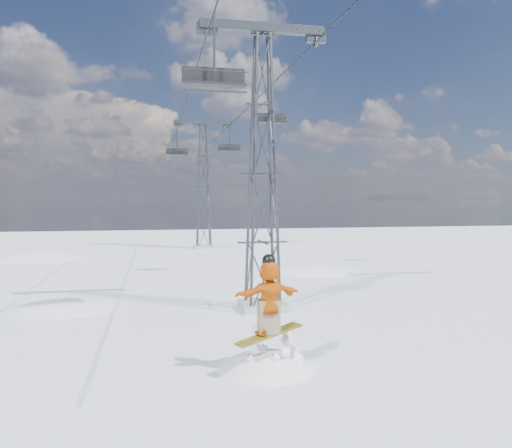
# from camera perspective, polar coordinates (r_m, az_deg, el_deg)

# --- Properties ---
(ground) EXTENTS (120.00, 120.00, 0.00)m
(ground) POSITION_cam_1_polar(r_m,az_deg,el_deg) (12.92, 4.95, -17.56)
(ground) COLOR white
(ground) RESTS_ON ground
(snow_terrain) EXTENTS (39.00, 37.00, 22.00)m
(snow_terrain) POSITION_cam_1_polar(r_m,az_deg,el_deg) (35.78, -13.47, -20.33)
(snow_terrain) COLOR white
(snow_terrain) RESTS_ON ground
(lift_tower_near) EXTENTS (5.20, 1.80, 11.43)m
(lift_tower_near) POSITION_cam_1_polar(r_m,az_deg,el_deg) (20.08, 0.75, 5.66)
(lift_tower_near) COLOR #999999
(lift_tower_near) RESTS_ON ground
(lift_tower_far) EXTENTS (5.20, 1.80, 11.43)m
(lift_tower_far) POSITION_cam_1_polar(r_m,az_deg,el_deg) (44.82, -6.02, 4.18)
(lift_tower_far) COLOR #999999
(lift_tower_far) RESTS_ON ground
(haul_cables) EXTENTS (4.46, 51.00, 0.06)m
(haul_cables) POSITION_cam_1_polar(r_m,az_deg,el_deg) (32.02, -3.72, 14.37)
(haul_cables) COLOR black
(haul_cables) RESTS_ON ground
(snowboarder_jump) EXTENTS (4.40, 4.40, 7.04)m
(snowboarder_jump) POSITION_cam_1_polar(r_m,az_deg,el_deg) (14.41, 1.24, -22.21)
(snowboarder_jump) COLOR white
(snowboarder_jump) RESTS_ON ground
(lift_chair_near) EXTENTS (2.20, 0.63, 2.73)m
(lift_chair_near) POSITION_cam_1_polar(r_m,az_deg,el_deg) (17.95, -4.82, 16.29)
(lift_chair_near) COLOR black
(lift_chair_near) RESTS_ON ground
(lift_chair_mid) EXTENTS (1.88, 0.54, 2.34)m
(lift_chair_mid) POSITION_cam_1_polar(r_m,az_deg,el_deg) (28.71, 1.70, 11.90)
(lift_chair_mid) COLOR black
(lift_chair_mid) RESTS_ON ground
(lift_chair_far) EXTENTS (2.05, 0.59, 2.55)m
(lift_chair_far) POSITION_cam_1_polar(r_m,az_deg,el_deg) (47.61, -9.02, 8.12)
(lift_chair_far) COLOR black
(lift_chair_far) RESTS_ON ground
(lift_chair_extra) EXTENTS (1.97, 0.57, 2.44)m
(lift_chair_extra) POSITION_cam_1_polar(r_m,az_deg,el_deg) (44.28, -3.05, 8.64)
(lift_chair_extra) COLOR black
(lift_chair_extra) RESTS_ON ground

